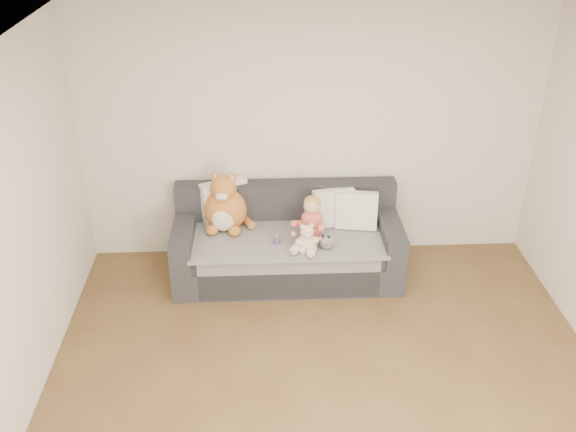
% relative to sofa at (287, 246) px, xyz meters
% --- Properties ---
extents(room_shell, '(5.00, 5.00, 5.00)m').
position_rel_sofa_xyz_m(room_shell, '(0.25, -1.64, 0.99)').
color(room_shell, brown).
rests_on(room_shell, ground).
extents(sofa, '(2.20, 0.94, 0.85)m').
position_rel_sofa_xyz_m(sofa, '(0.00, 0.00, 0.00)').
color(sofa, '#25252A').
rests_on(sofa, ground).
extents(cushion_left, '(0.51, 0.38, 0.44)m').
position_rel_sofa_xyz_m(cushion_left, '(-0.61, 0.25, 0.38)').
color(cushion_left, white).
rests_on(cushion_left, sofa).
extents(cushion_right_back, '(0.43, 0.26, 0.38)m').
position_rel_sofa_xyz_m(cushion_right_back, '(0.47, 0.13, 0.35)').
color(cushion_right_back, white).
rests_on(cushion_right_back, sofa).
extents(cushion_right_front, '(0.43, 0.24, 0.38)m').
position_rel_sofa_xyz_m(cushion_right_front, '(0.68, 0.06, 0.35)').
color(cushion_right_front, white).
rests_on(cushion_right_front, sofa).
extents(toddler, '(0.33, 0.47, 0.46)m').
position_rel_sofa_xyz_m(toddler, '(0.21, -0.19, 0.36)').
color(toddler, '#CA5647').
rests_on(toddler, sofa).
extents(plush_cat, '(0.50, 0.43, 0.64)m').
position_rel_sofa_xyz_m(plush_cat, '(-0.60, 0.10, 0.40)').
color(plush_cat, '#B95829').
rests_on(plush_cat, sofa).
extents(teddy_bear, '(0.22, 0.17, 0.29)m').
position_rel_sofa_xyz_m(teddy_bear, '(0.17, -0.36, 0.28)').
color(teddy_bear, beige).
rests_on(teddy_bear, sofa).
extents(plush_cow, '(0.14, 0.21, 0.17)m').
position_rel_sofa_xyz_m(plush_cow, '(0.35, -0.32, 0.23)').
color(plush_cow, white).
rests_on(plush_cow, sofa).
extents(sippy_cup, '(0.09, 0.06, 0.10)m').
position_rel_sofa_xyz_m(sippy_cup, '(-0.11, -0.22, 0.22)').
color(sippy_cup, '#7B3796').
rests_on(sippy_cup, sofa).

